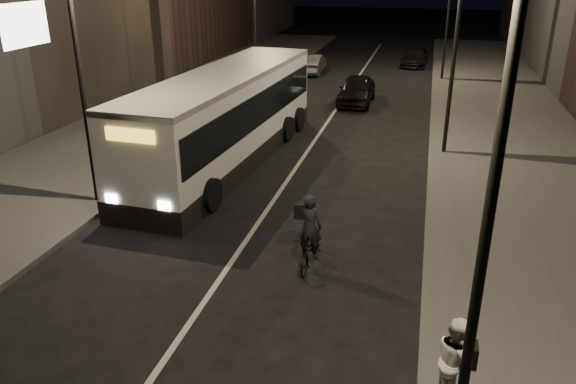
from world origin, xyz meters
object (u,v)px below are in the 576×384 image
Objects in this scene: streetlight_left_far at (258,0)px; cyclist_on_bicycle at (310,243)px; streetlight_right_mid at (451,21)px; streetlight_left_near at (83,39)px; car_mid at (312,64)px; pedestrian_woman at (456,361)px; city_bus at (227,114)px; streetlight_right_near at (477,145)px; car_near at (357,90)px; car_far at (415,57)px.

streetlight_left_far is 3.84× the size of cyclist_on_bicycle.
streetlight_left_near is at bearing -143.12° from streetlight_right_mid.
pedestrian_woman is at bearing 104.11° from car_mid.
city_bus is at bearing 89.71° from car_mid.
pedestrian_woman is (10.93, -24.70, -4.33)m from streetlight_left_far.
streetlight_right_near is 8.00m from cyclist_on_bicycle.
streetlight_left_far is 27.35m from pedestrian_woman.
car_mid is (1.94, 6.58, -4.68)m from streetlight_left_far.
streetlight_right_mid is at bearing -11.47° from pedestrian_woman.
streetlight_right_near is at bearing 155.84° from pedestrian_woman.
streetlight_right_mid reaches higher than car_mid.
streetlight_left_near is at bearing -90.00° from streetlight_left_far.
car_near is (-4.46, 24.20, -4.59)m from streetlight_right_near.
streetlight_right_mid is 19.31m from car_mid.
streetlight_left_near is 0.60× the size of city_bus.
pedestrian_woman is at bearing -84.11° from car_far.
city_bus is at bearing 121.90° from streetlight_right_near.
streetlight_right_mid is at bearing -61.27° from car_near.
cyclist_on_bicycle is 0.51× the size of car_mid.
streetlight_right_near is at bearing -36.88° from streetlight_left_near.
car_mid reaches higher than car_far.
streetlight_right_near is 15.83m from city_bus.
streetlight_left_far is at bearing 11.36° from pedestrian_woman.
cyclist_on_bicycle is (4.93, -7.47, -1.24)m from city_bus.
streetlight_left_far reaches higher than car_mid.
car_near is at bearing 95.93° from cyclist_on_bicycle.
cyclist_on_bicycle is (-3.24, -10.35, -4.66)m from streetlight_right_mid.
pedestrian_woman reaches higher than car_near.
streetlight_right_mid and streetlight_left_far have the same top height.
streetlight_right_near is at bearing -58.02° from cyclist_on_bicycle.
city_bus is at bearing 125.57° from cyclist_on_bicycle.
streetlight_left_far is 0.60× the size of city_bus.
cyclist_on_bicycle is 5.60m from pedestrian_woman.
streetlight_left_near is at bearing -112.23° from city_bus.
streetlight_left_far reaches higher than car_near.
car_mid is (-8.99, 31.28, -0.35)m from pedestrian_woman.
streetlight_right_near and streetlight_right_mid have the same top height.
streetlight_right_near reaches higher than car_mid.
streetlight_right_near is at bearing -67.70° from streetlight_left_far.
cyclist_on_bicycle reaches higher than pedestrian_woman.
streetlight_right_near reaches higher than car_near.
streetlight_right_mid is 22.19m from car_far.
streetlight_left_near is at bearing 164.60° from cyclist_on_bicycle.
streetlight_left_far is 15.39m from car_far.
pedestrian_woman is (3.51, -4.35, 0.33)m from cyclist_on_bicycle.
streetlight_right_near is 13.33m from streetlight_left_near.
streetlight_left_near is 25.09m from car_mid.
cyclist_on_bicycle reaches higher than car_mid.
streetlight_left_far is at bearing 71.62° from car_mid.
streetlight_right_mid is at bearing 36.88° from streetlight_left_near.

